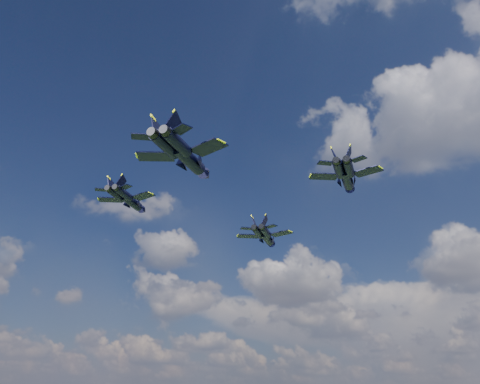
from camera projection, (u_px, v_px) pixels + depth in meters
name	position (u px, v px, depth m)	size (l,w,h in m)	color
jet_lead	(267.00, 238.00, 115.19)	(11.50, 15.86, 3.75)	black
jet_left	(132.00, 202.00, 103.10)	(11.05, 15.20, 3.59)	black
jet_right	(347.00, 179.00, 89.24)	(11.43, 15.69, 3.70)	black
jet_slot	(190.00, 160.00, 78.90)	(13.72, 18.53, 4.36)	black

